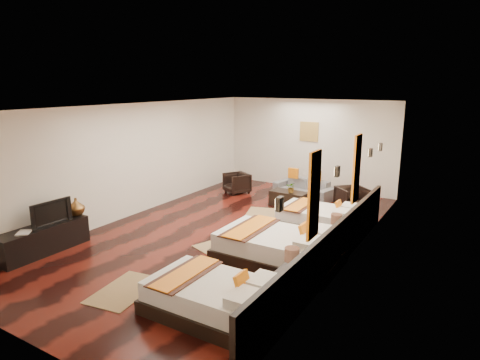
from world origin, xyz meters
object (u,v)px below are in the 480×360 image
Objects in this scene: tv at (49,212)px; coffee_table at (289,199)px; figurine at (76,207)px; table_plant at (291,187)px; book at (17,233)px; bed_far at (321,218)px; tv_console at (43,239)px; bed_mid at (279,247)px; nightstand_a at (291,281)px; sofa at (304,188)px; bed_near at (216,298)px; nightstand_b at (335,239)px; armchair_left at (237,183)px; armchair_right at (352,199)px.

coffee_table is at bearing -26.52° from tv.
figurine is 1.27× the size of table_plant.
figurine reaches higher than book.
tv_console is (-4.19, -4.18, 0.03)m from bed_far.
figurine is at bearing -164.46° from bed_mid.
nightstand_a is 0.47× the size of tv_console.
figurine reaches higher than sofa.
bed_near is at bearing 5.35° from book.
sofa is (2.83, 6.98, -0.30)m from book.
tv is 0.66m from figurine.
bed_near is 3.16m from nightstand_b.
figurine is 5.40m from table_plant.
armchair_left is at bearing 144.54° from nightstand_b.
figurine is (-4.95, -0.04, 0.44)m from nightstand_a.
armchair_right is at bearing 17.68° from table_plant.
armchair_left is (0.86, 5.68, -0.49)m from tv.
table_plant is at bearing 137.18° from bed_far.
tv reaches higher than armchair_right.
armchair_left is (-3.29, 5.94, 0.05)m from bed_near.
bed_mid is at bearing 123.41° from nightstand_a.
bed_mid is at bearing -19.26° from armchair_left.
armchair_left is at bearing -148.67° from sofa.
nightstand_b is 2.74× the size of table_plant.
bed_far is 1.76m from table_plant.
tv_console is at bearing -154.74° from bed_mid.
bed_near is 2.32× the size of tv.
book is 6.40m from armchair_left.
figurine is at bearing -121.51° from coffee_table.
sofa is at bearing 111.51° from armchair_right.
nightstand_b is at bearing -46.24° from sofa.
armchair_right is (1.60, -0.64, 0.06)m from sofa.
coffee_table is (-1.37, 5.53, -0.06)m from bed_near.
bed_near is 1.11× the size of tv_console.
bed_far is at bearing 48.12° from book.
armchair_right is at bearing 48.58° from figurine.
coffee_table is 3.43× the size of table_plant.
book is at bearing -90.00° from tv_console.
bed_mid is 7.15× the size of book.
tv reaches higher than nightstand_b.
nightstand_a is 2.92× the size of table_plant.
bed_mid is 2.65× the size of nightstand_a.
table_plant is at bearing 114.16° from nightstand_a.
nightstand_b is 4.95m from armchair_left.
bed_near is 1.06× the size of bed_far.
table_plant is (2.01, -0.48, 0.24)m from armchair_left.
tv_console is at bearing -90.00° from figurine.
bed_far is 3.68m from armchair_left.
sofa is at bearing 48.83° from armchair_left.
armchair_left is at bearing 118.95° from bed_near.
nightstand_b is (0.75, 3.06, 0.02)m from bed_near.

